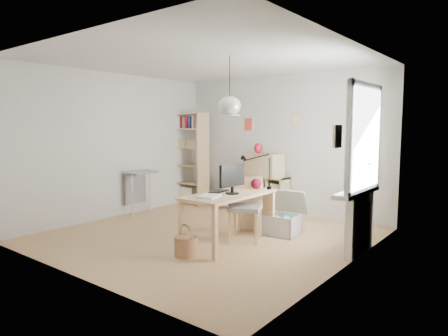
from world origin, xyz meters
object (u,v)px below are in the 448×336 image
Objects in this scene: storage_chest at (280,220)px; tall_bookshelf at (190,155)px; desk at (229,200)px; chair at (246,204)px; drawer_chest at (264,165)px; monitor at (232,177)px; cube_shelf at (255,195)px.

tall_bookshelf is at bearing 156.22° from storage_chest.
chair reaches higher than desk.
desk is 1.89× the size of drawer_chest.
monitor is (0.02, -0.38, 0.45)m from chair.
desk is 1.09m from storage_chest.
desk reaches higher than cube_shelf.
tall_bookshelf reaches higher than chair.
desk is 0.75× the size of tall_bookshelf.
drawer_chest is (-1.11, 1.24, 0.73)m from storage_chest.
monitor is (-0.23, -0.97, 0.77)m from storage_chest.
cube_shelf is 1.84m from storage_chest.
tall_bookshelf is 2.12× the size of chair.
monitor reaches higher than drawer_chest.
tall_bookshelf is 2.52× the size of drawer_chest.
tall_bookshelf is at bearing 142.99° from desk.
drawer_chest is (0.21, -0.04, 0.65)m from cube_shelf.
drawer_chest is (-0.85, 1.83, 0.41)m from chair.
monitor reaches higher than storage_chest.
drawer_chest is at bearing 110.25° from desk.
storage_chest is 1.26m from monitor.
desk is 2.35m from drawer_chest.
cube_shelf is 2.59m from monitor.
desk reaches higher than storage_chest.
monitor is at bearing -108.28° from storage_chest.
drawer_chest reaches higher than cube_shelf.
desk is 1.07× the size of cube_shelf.
monitor reaches higher than chair.
tall_bookshelf is 3.12m from chair.
desk is 0.39m from chair.
tall_bookshelf reaches higher than monitor.
tall_bookshelf is (-2.59, 1.95, 0.43)m from desk.
tall_bookshelf is at bearing 124.00° from chair.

